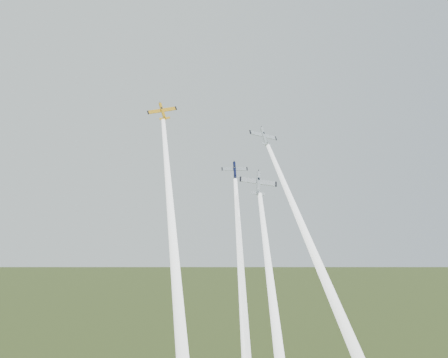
# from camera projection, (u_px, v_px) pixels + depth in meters

# --- Properties ---
(plane_yellow) EXTENTS (8.44, 5.35, 7.81)m
(plane_yellow) POSITION_uv_depth(u_px,v_px,m) (162.00, 111.00, 137.70)
(plane_yellow) COLOR #FFAE16
(smoke_trail_yellow) EXTENTS (2.76, 42.39, 55.28)m
(smoke_trail_yellow) POSITION_uv_depth(u_px,v_px,m) (172.00, 234.00, 113.94)
(smoke_trail_yellow) COLOR white
(plane_navy) EXTENTS (7.27, 5.81, 5.98)m
(plane_navy) POSITION_uv_depth(u_px,v_px,m) (235.00, 170.00, 141.78)
(plane_navy) COLOR #0D123B
(smoke_trail_navy) EXTENTS (9.72, 44.86, 58.84)m
(smoke_trail_navy) POSITION_uv_depth(u_px,v_px,m) (243.00, 310.00, 116.09)
(smoke_trail_navy) COLOR white
(plane_silver_right) EXTENTS (7.94, 7.36, 7.94)m
(plane_silver_right) POSITION_uv_depth(u_px,v_px,m) (264.00, 136.00, 139.67)
(plane_silver_right) COLOR silver
(smoke_trail_silver_right) EXTENTS (11.17, 37.96, 49.99)m
(smoke_trail_silver_right) POSITION_uv_depth(u_px,v_px,m) (312.00, 248.00, 119.58)
(smoke_trail_silver_right) COLOR white
(plane_silver_low) EXTENTS (10.09, 7.17, 8.75)m
(plane_silver_low) POSITION_uv_depth(u_px,v_px,m) (258.00, 183.00, 126.79)
(plane_silver_low) COLOR silver
(smoke_trail_silver_low) EXTENTS (7.46, 38.05, 49.53)m
(smoke_trail_silver_low) POSITION_uv_depth(u_px,v_px,m) (275.00, 317.00, 104.98)
(smoke_trail_silver_low) COLOR white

